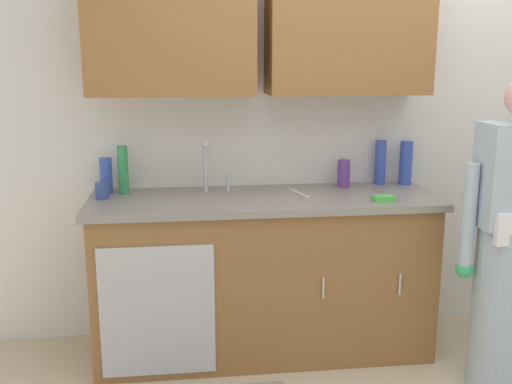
# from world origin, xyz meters

# --- Properties ---
(kitchen_wall_with_uppers) EXTENTS (4.80, 0.44, 2.70)m
(kitchen_wall_with_uppers) POSITION_xyz_m (-0.14, 0.99, 1.48)
(kitchen_wall_with_uppers) COLOR silver
(kitchen_wall_with_uppers) RESTS_ON ground
(counter_cabinet) EXTENTS (1.90, 0.62, 0.90)m
(counter_cabinet) POSITION_xyz_m (-0.55, 0.70, 0.45)
(counter_cabinet) COLOR brown
(counter_cabinet) RESTS_ON ground
(countertop) EXTENTS (1.96, 0.66, 0.04)m
(countertop) POSITION_xyz_m (-0.55, 0.70, 0.92)
(countertop) COLOR gray
(countertop) RESTS_ON counter_cabinet
(sink) EXTENTS (0.50, 0.36, 0.35)m
(sink) POSITION_xyz_m (-0.83, 0.71, 0.93)
(sink) COLOR #B7BABF
(sink) RESTS_ON counter_cabinet
(person_at_sink) EXTENTS (0.55, 0.34, 1.62)m
(person_at_sink) POSITION_xyz_m (0.65, 0.16, 0.69)
(person_at_sink) COLOR white
(person_at_sink) RESTS_ON ground
(bottle_water_tall) EXTENTS (0.08, 0.08, 0.17)m
(bottle_water_tall) POSITION_xyz_m (-0.04, 0.88, 1.02)
(bottle_water_tall) COLOR #66388C
(bottle_water_tall) RESTS_ON countertop
(bottle_soap) EXTENTS (0.07, 0.07, 0.21)m
(bottle_soap) POSITION_xyz_m (-1.44, 0.89, 1.04)
(bottle_soap) COLOR #334CB2
(bottle_soap) RESTS_ON countertop
(bottle_cleaner_spray) EXTENTS (0.06, 0.06, 0.28)m
(bottle_cleaner_spray) POSITION_xyz_m (-1.34, 0.86, 1.08)
(bottle_cleaner_spray) COLOR #2D8C4C
(bottle_cleaner_spray) RESTS_ON countertop
(bottle_dish_liquid) EXTENTS (0.07, 0.07, 0.27)m
(bottle_dish_liquid) POSITION_xyz_m (0.21, 0.93, 1.08)
(bottle_dish_liquid) COLOR #334CB2
(bottle_dish_liquid) RESTS_ON countertop
(bottle_water_short) EXTENTS (0.08, 0.08, 0.27)m
(bottle_water_short) POSITION_xyz_m (0.36, 0.91, 1.07)
(bottle_water_short) COLOR #334CB2
(bottle_water_short) RESTS_ON countertop
(cup_by_sink) EXTENTS (0.08, 0.08, 0.09)m
(cup_by_sink) POSITION_xyz_m (-1.45, 0.75, 0.99)
(cup_by_sink) COLOR #33478C
(cup_by_sink) RESTS_ON countertop
(knife_on_counter) EXTENTS (0.09, 0.24, 0.01)m
(knife_on_counter) POSITION_xyz_m (-0.34, 0.75, 0.94)
(knife_on_counter) COLOR silver
(knife_on_counter) RESTS_ON countertop
(sponge) EXTENTS (0.11, 0.07, 0.03)m
(sponge) POSITION_xyz_m (0.08, 0.50, 0.96)
(sponge) COLOR #4CBF4C
(sponge) RESTS_ON countertop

